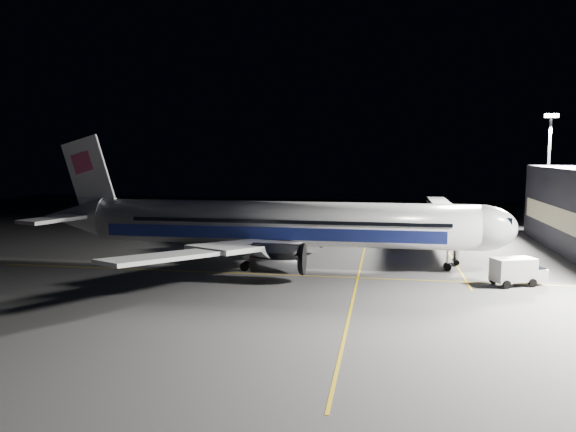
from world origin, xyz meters
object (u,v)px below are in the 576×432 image
(baggage_tug, at_px, (236,234))
(safety_cone_b, at_px, (297,253))
(airliner, at_px, (273,224))
(floodlight_mast_north, at_px, (549,163))
(safety_cone_a, at_px, (290,251))
(service_truck, at_px, (518,271))
(jet_bridge, at_px, (446,216))
(safety_cone_c, at_px, (244,244))

(baggage_tug, distance_m, safety_cone_b, 17.33)
(airliner, height_order, floodlight_mast_north, floodlight_mast_north)
(baggage_tug, bearing_deg, floodlight_mast_north, 26.83)
(safety_cone_a, bearing_deg, baggage_tug, 135.04)
(airliner, height_order, service_truck, airliner)
(airliner, distance_m, jet_bridge, 29.31)
(safety_cone_c, bearing_deg, safety_cone_b, -32.19)
(service_truck, bearing_deg, safety_cone_c, 128.12)
(floodlight_mast_north, height_order, safety_cone_b, floodlight_mast_north)
(floodlight_mast_north, bearing_deg, safety_cone_a, -149.17)
(service_truck, xyz_separation_m, safety_cone_c, (-35.17, 18.61, -1.26))
(baggage_tug, bearing_deg, safety_cone_a, -32.52)
(safety_cone_a, bearing_deg, safety_cone_c, 151.80)
(safety_cone_a, distance_m, safety_cone_c, 8.80)
(service_truck, relative_size, safety_cone_a, 10.67)
(safety_cone_b, bearing_deg, safety_cone_a, 129.01)
(floodlight_mast_north, height_order, safety_cone_a, floodlight_mast_north)
(jet_bridge, distance_m, service_truck, 25.26)
(jet_bridge, distance_m, safety_cone_c, 30.87)
(safety_cone_b, bearing_deg, jet_bridge, 28.80)
(airliner, bearing_deg, safety_cone_c, 119.74)
(service_truck, bearing_deg, safety_cone_a, 128.20)
(airliner, distance_m, safety_cone_b, 8.37)
(safety_cone_a, xyz_separation_m, safety_cone_b, (1.20, -1.48, -0.02))
(floodlight_mast_north, bearing_deg, safety_cone_b, -146.85)
(airliner, bearing_deg, floodlight_mast_north, 37.91)
(safety_cone_a, bearing_deg, safety_cone_b, -50.99)
(safety_cone_a, bearing_deg, service_truck, -27.80)
(jet_bridge, bearing_deg, airliner, -141.96)
(airliner, height_order, safety_cone_a, airliner)
(jet_bridge, relative_size, safety_cone_b, 63.26)
(safety_cone_b, bearing_deg, floodlight_mast_north, 33.15)
(airliner, xyz_separation_m, safety_cone_c, (-6.92, 12.12, -4.82))
(airliner, relative_size, service_truck, 9.81)
(safety_cone_a, relative_size, safety_cone_b, 1.08)
(service_truck, bearing_deg, jet_bridge, 77.90)
(airliner, height_order, baggage_tug, airliner)
(baggage_tug, height_order, safety_cone_a, baggage_tug)
(airliner, distance_m, baggage_tug, 21.83)
(jet_bridge, bearing_deg, safety_cone_b, -151.20)
(safety_cone_b, bearing_deg, airliner, -107.38)
(airliner, distance_m, safety_cone_c, 14.77)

